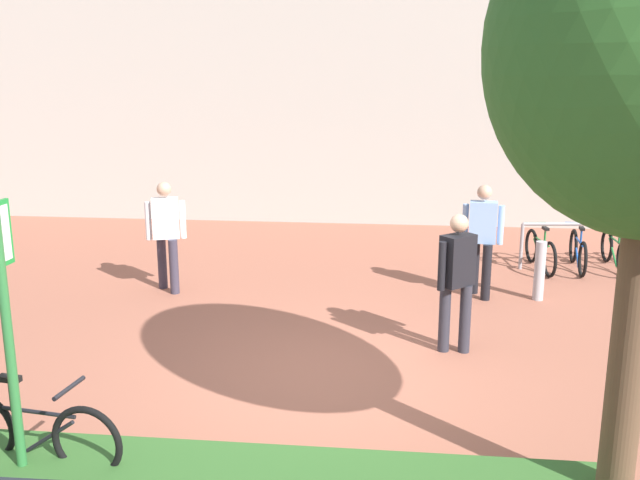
{
  "coord_description": "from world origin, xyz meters",
  "views": [
    {
      "loc": [
        0.63,
        -7.25,
        3.36
      ],
      "look_at": [
        -0.39,
        2.3,
        1.04
      ],
      "focal_mm": 39.45,
      "sensor_mm": 36.0,
      "label": 1
    }
  ],
  "objects_px": {
    "parking_sign_post": "(5,304)",
    "bike_rack_cluster": "(597,250)",
    "person_shirt_blue": "(482,234)",
    "bike_at_sign": "(34,433)",
    "person_suited_navy": "(457,274)",
    "bollard_steel": "(540,271)",
    "person_shirt_white": "(166,229)"
  },
  "relations": [
    {
      "from": "parking_sign_post",
      "to": "person_shirt_white",
      "type": "xyz_separation_m",
      "value": [
        -0.44,
        5.25,
        -0.59
      ]
    },
    {
      "from": "person_shirt_white",
      "to": "person_shirt_blue",
      "type": "bearing_deg",
      "value": 2.64
    },
    {
      "from": "person_suited_navy",
      "to": "bike_rack_cluster",
      "type": "bearing_deg",
      "value": 55.54
    },
    {
      "from": "bike_at_sign",
      "to": "parking_sign_post",
      "type": "bearing_deg",
      "value": -96.03
    },
    {
      "from": "bike_rack_cluster",
      "to": "person_shirt_blue",
      "type": "xyz_separation_m",
      "value": [
        -2.18,
        -1.75,
        0.64
      ]
    },
    {
      "from": "person_shirt_white",
      "to": "person_suited_navy",
      "type": "bearing_deg",
      "value": -25.33
    },
    {
      "from": "parking_sign_post",
      "to": "person_shirt_white",
      "type": "relative_size",
      "value": 1.4
    },
    {
      "from": "bollard_steel",
      "to": "person_shirt_white",
      "type": "xyz_separation_m",
      "value": [
        -5.66,
        -0.15,
        0.53
      ]
    },
    {
      "from": "bike_at_sign",
      "to": "person_shirt_blue",
      "type": "height_order",
      "value": "person_shirt_blue"
    },
    {
      "from": "person_shirt_blue",
      "to": "bike_at_sign",
      "type": "bearing_deg",
      "value": -129.41
    },
    {
      "from": "bike_at_sign",
      "to": "bike_rack_cluster",
      "type": "distance_m",
      "value": 9.59
    },
    {
      "from": "parking_sign_post",
      "to": "bike_at_sign",
      "type": "height_order",
      "value": "parking_sign_post"
    },
    {
      "from": "parking_sign_post",
      "to": "bike_rack_cluster",
      "type": "xyz_separation_m",
      "value": [
        6.54,
        7.23,
        -1.23
      ]
    },
    {
      "from": "bike_at_sign",
      "to": "person_suited_navy",
      "type": "bearing_deg",
      "value": 38.91
    },
    {
      "from": "person_shirt_blue",
      "to": "parking_sign_post",
      "type": "bearing_deg",
      "value": -128.55
    },
    {
      "from": "bike_rack_cluster",
      "to": "bollard_steel",
      "type": "height_order",
      "value": "bollard_steel"
    },
    {
      "from": "bollard_steel",
      "to": "bike_rack_cluster",
      "type": "bearing_deg",
      "value": 54.19
    },
    {
      "from": "person_shirt_blue",
      "to": "person_suited_navy",
      "type": "distance_m",
      "value": 2.3
    },
    {
      "from": "bike_at_sign",
      "to": "person_suited_navy",
      "type": "height_order",
      "value": "person_suited_navy"
    },
    {
      "from": "bike_rack_cluster",
      "to": "person_suited_navy",
      "type": "relative_size",
      "value": 1.54
    },
    {
      "from": "bike_at_sign",
      "to": "person_shirt_blue",
      "type": "distance_m",
      "value": 6.87
    },
    {
      "from": "parking_sign_post",
      "to": "person_shirt_blue",
      "type": "xyz_separation_m",
      "value": [
        4.36,
        5.48,
        -0.59
      ]
    },
    {
      "from": "bollard_steel",
      "to": "parking_sign_post",
      "type": "bearing_deg",
      "value": -134.02
    },
    {
      "from": "bike_at_sign",
      "to": "bollard_steel",
      "type": "height_order",
      "value": "bollard_steel"
    },
    {
      "from": "bike_at_sign",
      "to": "person_shirt_blue",
      "type": "xyz_separation_m",
      "value": [
        4.34,
        5.29,
        0.63
      ]
    },
    {
      "from": "bollard_steel",
      "to": "person_shirt_white",
      "type": "distance_m",
      "value": 5.69
    },
    {
      "from": "bike_rack_cluster",
      "to": "person_shirt_blue",
      "type": "relative_size",
      "value": 1.54
    },
    {
      "from": "person_shirt_white",
      "to": "parking_sign_post",
      "type": "bearing_deg",
      "value": -85.2
    },
    {
      "from": "bike_at_sign",
      "to": "bike_rack_cluster",
      "type": "relative_size",
      "value": 0.63
    },
    {
      "from": "bollard_steel",
      "to": "person_shirt_blue",
      "type": "relative_size",
      "value": 0.52
    },
    {
      "from": "bollard_steel",
      "to": "person_shirt_blue",
      "type": "distance_m",
      "value": 1.01
    },
    {
      "from": "bike_at_sign",
      "to": "person_shirt_white",
      "type": "relative_size",
      "value": 0.97
    }
  ]
}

